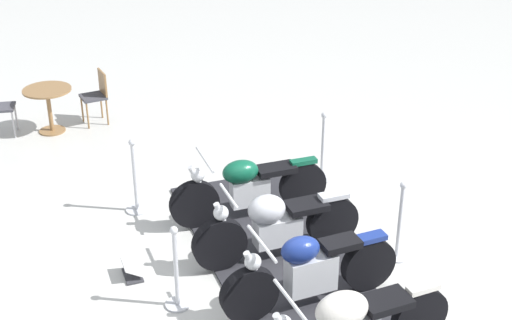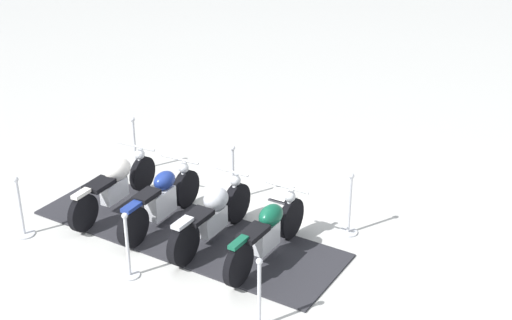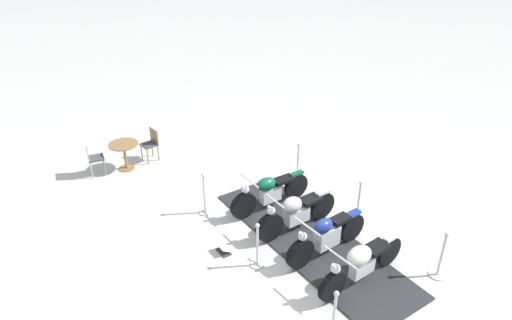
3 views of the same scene
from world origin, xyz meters
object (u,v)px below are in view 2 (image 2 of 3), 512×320
object	(u,v)px
stanchion_right_rear	(135,154)
stanchion_left_mid	(128,254)
stanchion_left_rear	(22,217)
motorcycle_chrome	(212,215)
stanchion_right_front	(349,213)
stanchion_left_front	(259,307)
info_placard	(279,198)
motorcycle_cream	(115,182)
stanchion_right_mid	(233,180)
motorcycle_forest	(267,231)
motorcycle_navy	(161,199)

from	to	relation	value
stanchion_right_rear	stanchion_left_mid	bearing A→B (deg)	-116.75
stanchion_left_rear	stanchion_right_rear	distance (m)	2.76
motorcycle_chrome	stanchion_right_front	bearing A→B (deg)	-52.38
stanchion_left_rear	stanchion_right_rear	xyz separation A→B (m)	(2.50, 1.15, 0.01)
stanchion_left_front	info_placard	bearing A→B (deg)	50.09
motorcycle_cream	stanchion_left_mid	world-z (taller)	stanchion_left_mid
stanchion_right_front	info_placard	xyz separation A→B (m)	(-0.29, 1.50, -0.30)
motorcycle_chrome	stanchion_right_mid	xyz separation A→B (m)	(1.02, 1.01, -0.12)
stanchion_left_rear	stanchion_right_rear	size ratio (longest dim) A/B	0.96
motorcycle_forest	stanchion_left_mid	xyz separation A→B (m)	(-1.90, 0.76, -0.12)
stanchion_left_mid	stanchion_right_mid	bearing A→B (deg)	24.67
motorcycle_navy	stanchion_right_front	size ratio (longest dim) A/B	1.79
stanchion_left_front	stanchion_right_mid	xyz separation A→B (m)	(1.59, 3.15, 0.05)
stanchion_left_mid	stanchion_right_mid	world-z (taller)	stanchion_left_mid
stanchion_left_front	stanchion_left_rear	bearing A→B (deg)	114.67
stanchion_left_rear	motorcycle_chrome	bearing A→B (deg)	-37.74
motorcycle_forest	info_placard	xyz separation A→B (m)	(1.23, 1.41, -0.44)
info_placard	motorcycle_cream	bearing A→B (deg)	-142.43
motorcycle_forest	stanchion_right_front	distance (m)	1.53
motorcycle_cream	stanchion_left_front	xyz separation A→B (m)	(0.25, -3.95, -0.19)
motorcycle_forest	stanchion_left_mid	distance (m)	2.05
stanchion_left_rear	stanchion_right_mid	distance (m)	3.53
motorcycle_cream	info_placard	xyz separation A→B (m)	(2.46, -1.30, -0.45)
motorcycle_cream	stanchion_right_front	size ratio (longest dim) A/B	1.87
stanchion_left_front	info_placard	distance (m)	3.47
motorcycle_cream	stanchion_left_rear	xyz separation A→B (m)	(-1.59, 0.05, -0.18)
stanchion_left_mid	stanchion_right_front	size ratio (longest dim) A/B	0.98
stanchion_right_mid	stanchion_right_rear	size ratio (longest dim) A/B	0.94
info_placard	stanchion_right_front	bearing A→B (deg)	-13.81
stanchion_left_rear	stanchion_left_mid	distance (m)	2.20
motorcycle_navy	stanchion_left_mid	size ratio (longest dim) A/B	1.82
stanchion_right_mid	motorcycle_navy	bearing A→B (deg)	-175.52
motorcycle_forest	stanchion_right_rear	bearing A→B (deg)	70.24
stanchion_left_mid	stanchion_left_front	bearing A→B (deg)	-65.33
stanchion_right_mid	stanchion_right_rear	bearing A→B (deg)	114.67
stanchion_left_front	stanchion_right_front	world-z (taller)	stanchion_right_front
motorcycle_chrome	motorcycle_cream	size ratio (longest dim) A/B	0.99
info_placard	motorcycle_chrome	bearing A→B (deg)	-97.34
stanchion_left_rear	stanchion_right_mid	xyz separation A→B (m)	(3.42, -0.85, 0.03)
stanchion_left_rear	stanchion_left_front	size ratio (longest dim) A/B	0.99
motorcycle_chrome	motorcycle_cream	world-z (taller)	motorcycle_chrome
stanchion_left_rear	info_placard	xyz separation A→B (m)	(4.05, -1.35, -0.27)
stanchion_left_front	motorcycle_cream	bearing A→B (deg)	93.57
stanchion_right_front	stanchion_right_rear	bearing A→B (deg)	114.67
motorcycle_forest	stanchion_left_front	distance (m)	1.59
stanchion_left_rear	stanchion_left_front	xyz separation A→B (m)	(1.84, -4.00, -0.02)
info_placard	motorcycle_navy	bearing A→B (deg)	-125.25
motorcycle_forest	stanchion_left_rear	world-z (taller)	stanchion_left_rear
stanchion_left_front	stanchion_right_mid	distance (m)	3.53
motorcycle_chrome	stanchion_left_rear	distance (m)	3.04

